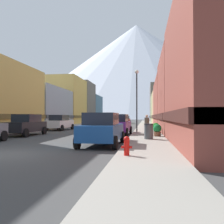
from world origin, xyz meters
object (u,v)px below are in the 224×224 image
car_right_1 (118,124)px  streetlamp_right (137,91)px  car_left_1 (26,125)px  pedestrian_0 (147,126)px  car_driving_0 (126,120)px  potted_plant_0 (156,128)px  trash_bin_right (149,131)px  car_left_2 (60,122)px  fire_hydrant_near (127,145)px  potted_plant_1 (157,130)px  car_right_0 (102,129)px

car_right_1 → streetlamp_right: 4.00m
car_left_1 → pedestrian_0: (10.05, -0.50, -0.03)m
car_driving_0 → streetlamp_right: bearing=-83.7°
car_right_1 → potted_plant_0: (3.20, -0.54, -0.26)m
trash_bin_right → streetlamp_right: size_ratio=0.17×
car_left_2 → fire_hydrant_near: bearing=-62.9°
potted_plant_1 → car_driving_0: bearing=97.9°
potted_plant_0 → pedestrian_0: (-0.75, -1.66, 0.23)m
car_right_0 → streetlamp_right: (1.55, 9.67, 3.09)m
car_right_0 → car_left_2: bearing=118.5°
car_left_2 → potted_plant_1: car_left_2 is taller
car_right_1 → car_driving_0: bearing=93.5°
car_left_1 → potted_plant_1: car_left_1 is taller
car_left_1 → pedestrian_0: size_ratio=2.81×
potted_plant_0 → pedestrian_0: size_ratio=0.58×
car_left_1 → car_right_0: 9.65m
trash_bin_right → pedestrian_0: size_ratio=0.62×
car_driving_0 → fire_hydrant_near: (3.85, -47.74, -0.37)m
streetlamp_right → car_driving_0: bearing=96.3°
car_driving_0 → potted_plant_0: (5.40, -36.58, -0.26)m
car_right_1 → car_left_2: bearing=140.2°
trash_bin_right → potted_plant_1: 2.33m
car_left_2 → car_left_1: bearing=-90.0°
car_driving_0 → potted_plant_0: car_driving_0 is taller
trash_bin_right → streetlamp_right: streetlamp_right is taller
car_left_1 → trash_bin_right: 10.70m
car_right_1 → pedestrian_0: bearing=-42.0°
car_driving_0 → trash_bin_right: bearing=-83.4°
fire_hydrant_near → car_left_1: bearing=132.8°
potted_plant_0 → car_left_2: bearing=147.5°
fire_hydrant_near → car_left_2: bearing=117.1°
fire_hydrant_near → car_right_0: bearing=112.2°
car_left_2 → pedestrian_0: (10.05, -8.54, -0.03)m
car_left_1 → car_left_2: (-0.00, 8.04, 0.00)m
car_driving_0 → pedestrian_0: bearing=-83.1°
fire_hydrant_near → trash_bin_right: bearing=82.3°
streetlamp_right → potted_plant_0: bearing=-57.2°
car_left_2 → car_driving_0: bearing=79.7°
car_left_1 → car_right_0: bearing=-38.1°
car_driving_0 → fire_hydrant_near: car_driving_0 is taller
car_left_1 → car_right_1: bearing=12.7°
car_right_0 → car_right_1: same height
car_right_0 → pedestrian_0: 5.98m
car_left_2 → pedestrian_0: 13.19m
car_right_0 → pedestrian_0: size_ratio=2.81×
potted_plant_0 → potted_plant_1: 2.30m
streetlamp_right → car_right_0: bearing=-99.1°
streetlamp_right → trash_bin_right: bearing=-82.0°
trash_bin_right → pedestrian_0: (-0.10, 2.87, 0.23)m
car_driving_0 → potted_plant_1: 39.25m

